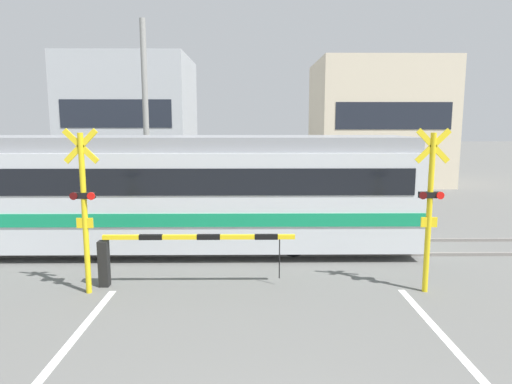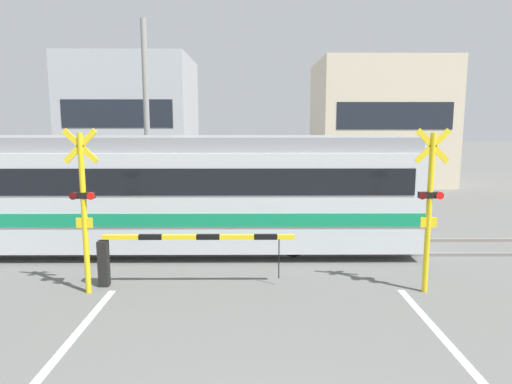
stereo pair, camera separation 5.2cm
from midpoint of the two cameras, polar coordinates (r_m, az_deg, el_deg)
The scene contains 11 objects.
rail_track_near at distance 11.75m, azimuth 0.14°, elevation -7.85°, with size 50.00×0.10×0.08m.
rail_track_far at distance 13.13m, azimuth 0.08°, elevation -6.07°, with size 50.00×0.10×0.08m.
commuter_train at distance 12.77m, azimuth -18.82°, elevation 0.30°, with size 16.47×2.76×3.03m.
crossing_barrier_near at distance 9.71m, azimuth -12.00°, elevation -6.98°, with size 4.06×0.20×1.10m.
crossing_barrier_far at distance 15.49m, azimuth 7.60°, elevation -1.02°, with size 4.06×0.20×1.10m.
crossing_signal_left at distance 9.50m, azimuth -20.59°, elevation -1.42°, with size 0.68×0.15×3.28m.
crossing_signal_right at distance 9.58m, azimuth 21.00°, elevation -1.37°, with size 0.68×0.15×3.28m.
pedestrian at distance 18.05m, azimuth -1.34°, elevation 1.10°, with size 0.38×0.23×1.74m.
building_left_of_street at distance 26.95m, azimuth -15.00°, elevation 8.58°, with size 6.59×6.28×6.95m.
building_right_of_street at distance 27.05m, azimuth 15.02°, elevation 8.38°, with size 6.94×6.28×6.76m.
utility_pole_streetside at distance 18.08m, azimuth -13.44°, elevation 9.12°, with size 0.22×0.22×7.19m.
Camera 2 is at (-0.08, -2.78, 3.38)m, focal length 32.00 mm.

